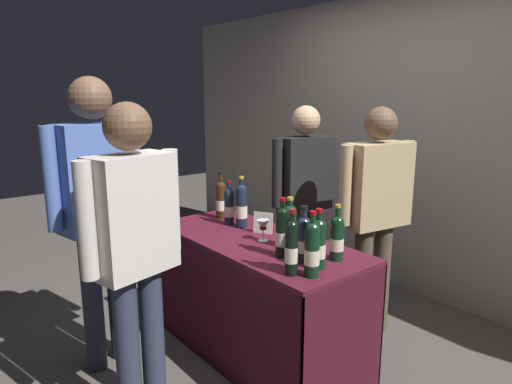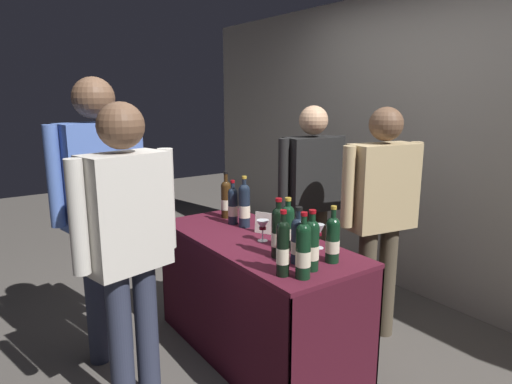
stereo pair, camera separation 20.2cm
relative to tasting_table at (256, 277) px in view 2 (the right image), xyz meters
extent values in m
plane|color=#514C47|center=(0.00, 0.00, -0.53)|extent=(12.00, 12.00, 0.00)
cube|color=#9E998E|center=(0.00, 1.69, 0.72)|extent=(6.18, 0.12, 2.50)
cube|color=#4C1423|center=(0.00, 0.00, 0.24)|extent=(1.48, 0.65, 0.02)
cube|color=#3E101D|center=(0.00, -0.32, -0.15)|extent=(1.48, 0.01, 0.76)
cube|color=#3E101D|center=(0.00, 0.32, -0.15)|extent=(1.48, 0.01, 0.76)
cube|color=#3E101D|center=(-0.73, 0.00, -0.15)|extent=(0.01, 0.65, 0.76)
cube|color=#3E101D|center=(0.73, 0.00, -0.15)|extent=(0.01, 0.65, 0.76)
cylinder|color=black|center=(0.56, 0.11, 0.36)|extent=(0.07, 0.07, 0.21)
sphere|color=black|center=(0.56, 0.11, 0.47)|extent=(0.07, 0.07, 0.07)
cylinder|color=black|center=(0.56, 0.11, 0.51)|extent=(0.03, 0.03, 0.08)
cylinder|color=#B7932D|center=(0.56, 0.11, 0.56)|extent=(0.03, 0.03, 0.02)
cylinder|color=beige|center=(0.56, 0.11, 0.34)|extent=(0.08, 0.08, 0.07)
cylinder|color=black|center=(0.25, 0.05, 0.36)|extent=(0.08, 0.08, 0.22)
sphere|color=black|center=(0.25, 0.05, 0.47)|extent=(0.08, 0.08, 0.08)
cylinder|color=black|center=(0.25, 0.05, 0.51)|extent=(0.03, 0.03, 0.07)
cylinder|color=#B7932D|center=(0.25, 0.05, 0.55)|extent=(0.04, 0.04, 0.02)
cylinder|color=beige|center=(0.25, 0.05, 0.35)|extent=(0.08, 0.08, 0.07)
cylinder|color=#192333|center=(-0.26, 0.09, 0.38)|extent=(0.08, 0.08, 0.26)
sphere|color=#192333|center=(-0.26, 0.09, 0.51)|extent=(0.08, 0.08, 0.08)
cylinder|color=#192333|center=(-0.26, 0.09, 0.55)|extent=(0.03, 0.03, 0.07)
cylinder|color=#B7932D|center=(-0.26, 0.09, 0.60)|extent=(0.03, 0.03, 0.02)
cylinder|color=beige|center=(-0.26, 0.09, 0.36)|extent=(0.08, 0.08, 0.08)
cylinder|color=black|center=(0.33, -0.08, 0.38)|extent=(0.08, 0.08, 0.25)
sphere|color=black|center=(0.33, -0.08, 0.50)|extent=(0.07, 0.07, 0.07)
cylinder|color=black|center=(0.33, -0.08, 0.53)|extent=(0.03, 0.03, 0.07)
cylinder|color=maroon|center=(0.33, -0.08, 0.58)|extent=(0.04, 0.04, 0.02)
cylinder|color=beige|center=(0.33, -0.08, 0.36)|extent=(0.08, 0.08, 0.08)
cylinder|color=#192333|center=(0.46, -0.05, 0.36)|extent=(0.08, 0.08, 0.21)
sphere|color=#192333|center=(0.46, -0.05, 0.47)|extent=(0.08, 0.08, 0.08)
cylinder|color=#192333|center=(0.46, -0.05, 0.50)|extent=(0.03, 0.03, 0.08)
cylinder|color=black|center=(0.46, -0.05, 0.55)|extent=(0.04, 0.04, 0.02)
cylinder|color=beige|center=(0.46, -0.05, 0.34)|extent=(0.08, 0.08, 0.07)
cylinder|color=black|center=(0.58, -0.06, 0.37)|extent=(0.08, 0.08, 0.23)
sphere|color=black|center=(0.58, -0.06, 0.48)|extent=(0.07, 0.07, 0.07)
cylinder|color=black|center=(0.58, -0.06, 0.52)|extent=(0.03, 0.03, 0.07)
cylinder|color=maroon|center=(0.58, -0.06, 0.56)|extent=(0.04, 0.04, 0.02)
cylinder|color=beige|center=(0.58, -0.06, 0.35)|extent=(0.08, 0.08, 0.07)
cylinder|color=#192333|center=(-0.37, 0.06, 0.36)|extent=(0.07, 0.07, 0.22)
sphere|color=#192333|center=(-0.37, 0.06, 0.48)|extent=(0.07, 0.07, 0.07)
cylinder|color=#192333|center=(-0.37, 0.06, 0.51)|extent=(0.03, 0.03, 0.07)
cylinder|color=maroon|center=(-0.37, 0.06, 0.55)|extent=(0.03, 0.03, 0.02)
cylinder|color=beige|center=(-0.37, 0.06, 0.35)|extent=(0.07, 0.07, 0.07)
cylinder|color=black|center=(0.63, -0.16, 0.38)|extent=(0.07, 0.07, 0.24)
sphere|color=black|center=(0.63, -0.16, 0.50)|extent=(0.07, 0.07, 0.07)
cylinder|color=black|center=(0.63, -0.16, 0.53)|extent=(0.03, 0.03, 0.07)
cylinder|color=maroon|center=(0.63, -0.16, 0.58)|extent=(0.03, 0.03, 0.02)
cylinder|color=beige|center=(0.63, -0.16, 0.36)|extent=(0.08, 0.08, 0.08)
cylinder|color=black|center=(0.55, -0.22, 0.38)|extent=(0.07, 0.07, 0.25)
sphere|color=black|center=(0.55, -0.22, 0.50)|extent=(0.06, 0.06, 0.06)
cylinder|color=black|center=(0.55, -0.22, 0.54)|extent=(0.03, 0.03, 0.07)
cylinder|color=maroon|center=(0.55, -0.22, 0.58)|extent=(0.03, 0.03, 0.02)
cylinder|color=beige|center=(0.55, -0.22, 0.36)|extent=(0.07, 0.07, 0.08)
cylinder|color=#38230F|center=(-0.53, 0.10, 0.37)|extent=(0.07, 0.07, 0.24)
sphere|color=#38230F|center=(-0.53, 0.10, 0.49)|extent=(0.07, 0.07, 0.07)
cylinder|color=#38230F|center=(-0.53, 0.10, 0.53)|extent=(0.03, 0.03, 0.09)
cylinder|color=black|center=(-0.53, 0.10, 0.59)|extent=(0.03, 0.03, 0.02)
cylinder|color=beige|center=(-0.53, 0.10, 0.35)|extent=(0.07, 0.07, 0.08)
cylinder|color=silver|center=(0.39, 0.07, 0.26)|extent=(0.07, 0.07, 0.00)
cylinder|color=silver|center=(0.39, 0.07, 0.29)|extent=(0.01, 0.01, 0.07)
cone|color=silver|center=(0.39, 0.07, 0.37)|extent=(0.06, 0.06, 0.07)
cylinder|color=#590C19|center=(0.39, 0.07, 0.35)|extent=(0.03, 0.03, 0.02)
cylinder|color=silver|center=(0.05, 0.01, 0.26)|extent=(0.06, 0.06, 0.00)
cylinder|color=silver|center=(0.05, 0.01, 0.29)|extent=(0.01, 0.01, 0.06)
cone|color=silver|center=(0.05, 0.01, 0.35)|extent=(0.08, 0.08, 0.07)
cylinder|color=#590C19|center=(0.05, 0.01, 0.34)|extent=(0.04, 0.04, 0.02)
cylinder|color=silver|center=(0.35, 0.20, 0.26)|extent=(0.06, 0.06, 0.00)
cylinder|color=silver|center=(0.35, 0.20, 0.29)|extent=(0.01, 0.01, 0.07)
cone|color=silver|center=(0.35, 0.20, 0.36)|extent=(0.07, 0.07, 0.07)
cylinder|color=#590C19|center=(0.35, 0.20, 0.34)|extent=(0.04, 0.04, 0.02)
cube|color=silver|center=(-0.06, 0.11, 0.32)|extent=(0.12, 0.08, 0.14)
cylinder|color=#4C4233|center=(-0.32, 0.83, -0.13)|extent=(0.12, 0.12, 0.79)
cylinder|color=#4C4233|center=(-0.34, 0.67, -0.13)|extent=(0.12, 0.12, 0.79)
cube|color=black|center=(-0.33, 0.75, 0.54)|extent=(0.27, 0.44, 0.56)
sphere|color=tan|center=(-0.33, 0.75, 0.95)|extent=(0.22, 0.22, 0.22)
cylinder|color=black|center=(-0.29, 1.00, 0.56)|extent=(0.08, 0.08, 0.51)
cylinder|color=black|center=(-0.37, 0.50, 0.56)|extent=(0.08, 0.08, 0.51)
cylinder|color=#4C4233|center=(0.32, 0.88, -0.13)|extent=(0.12, 0.12, 0.79)
cylinder|color=#4C4233|center=(0.29, 0.70, -0.13)|extent=(0.12, 0.12, 0.79)
cube|color=tan|center=(0.31, 0.79, 0.55)|extent=(0.28, 0.49, 0.56)
sphere|color=brown|center=(0.31, 0.79, 0.95)|extent=(0.22, 0.22, 0.22)
cylinder|color=tan|center=(0.35, 1.06, 0.57)|extent=(0.08, 0.08, 0.52)
cylinder|color=tan|center=(0.26, 0.52, 0.57)|extent=(0.08, 0.08, 0.52)
cylinder|color=#2D3347|center=(0.12, -0.92, -0.12)|extent=(0.12, 0.12, 0.82)
cylinder|color=#2D3347|center=(0.08, -0.77, -0.12)|extent=(0.12, 0.12, 0.82)
cube|color=beige|center=(0.10, -0.84, 0.58)|extent=(0.29, 0.44, 0.58)
sphere|color=brown|center=(0.10, -0.84, 1.00)|extent=(0.22, 0.22, 0.22)
cylinder|color=beige|center=(0.16, -1.08, 0.60)|extent=(0.08, 0.08, 0.53)
cylinder|color=beige|center=(0.05, -0.60, 0.60)|extent=(0.08, 0.08, 0.53)
cylinder|color=#2D3347|center=(-0.49, -0.87, -0.09)|extent=(0.12, 0.12, 0.88)
cylinder|color=#2D3347|center=(-0.52, -0.71, -0.09)|extent=(0.12, 0.12, 0.88)
cube|color=#4C6BB7|center=(-0.50, -0.79, 0.67)|extent=(0.29, 0.47, 0.62)
sphere|color=brown|center=(-0.50, -0.79, 1.12)|extent=(0.24, 0.24, 0.24)
cylinder|color=#4C6BB7|center=(-0.45, -1.05, 0.69)|extent=(0.08, 0.08, 0.57)
cylinder|color=#4C6BB7|center=(-0.55, -0.53, 0.69)|extent=(0.08, 0.08, 0.57)
camera|label=1|loc=(2.09, -1.70, 1.14)|focal=31.71mm
camera|label=2|loc=(2.21, -1.54, 1.14)|focal=31.71mm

